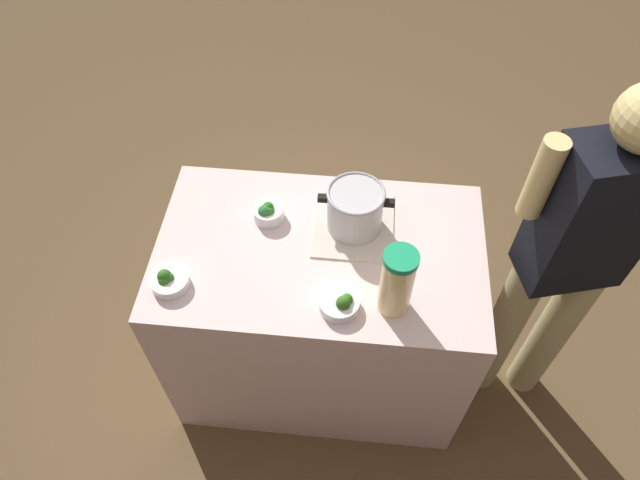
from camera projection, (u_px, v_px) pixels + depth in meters
The scene contains 9 objects.
ground_plane at pixel (320, 362), 2.84m from camera, with size 8.00×8.00×0.00m, color brown.
counter_slab at pixel (320, 314), 2.46m from camera, with size 1.21×0.74×0.94m, color beige.
dish_cloth at pixel (354, 225), 2.16m from camera, with size 0.30×0.33×0.01m, color beige.
cooking_pot at pixel (355, 208), 2.08m from camera, with size 0.28×0.21×0.18m.
lemonade_pitcher at pixel (397, 282), 1.84m from camera, with size 0.11×0.11×0.28m.
broccoli_bowl_front at pixel (340, 303), 1.92m from camera, with size 0.14×0.14×0.08m.
broccoli_bowl_center at pixel (268, 212), 2.15m from camera, with size 0.12×0.12×0.08m.
broccoli_bowl_back at pixel (169, 280), 1.98m from camera, with size 0.13×0.13×0.07m.
person_cook at pixel (566, 263), 2.04m from camera, with size 0.50×0.28×1.71m.
Camera 1 is at (0.12, -1.25, 2.61)m, focal length 32.17 mm.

